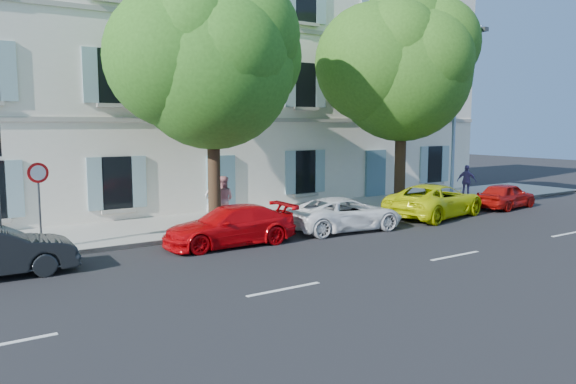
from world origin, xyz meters
TOP-DOWN VIEW (x-y plane):
  - ground at (0.00, 0.00)m, footprint 90.00×90.00m
  - sidewalk at (0.00, 4.45)m, footprint 36.00×4.50m
  - kerb at (0.00, 2.28)m, footprint 36.00×0.16m
  - building at (0.00, 10.20)m, footprint 28.00×7.00m
  - car_red_coupe at (-4.80, 0.96)m, footprint 4.38×1.91m
  - car_white_coupe at (-0.17, 0.85)m, footprint 4.52×2.45m
  - car_yellow_supercar at (4.77, 1.03)m, footprint 5.31×3.24m
  - car_red_hatchback at (9.27, 0.87)m, footprint 3.61×1.83m
  - tree_left at (-4.30, 3.03)m, footprint 5.59×5.59m
  - tree_right at (4.76, 3.08)m, footprint 5.94×5.94m
  - road_sign at (-10.03, 2.85)m, footprint 0.60×0.11m
  - street_lamp at (7.93, 2.69)m, footprint 0.26×1.69m
  - pedestrian_a at (-4.12, 3.59)m, footprint 0.76×0.62m
  - pedestrian_b at (-3.52, 3.93)m, footprint 1.08×1.08m
  - pedestrian_c at (10.07, 3.70)m, footprint 0.75×1.03m

SIDE VIEW (x-z plane):
  - ground at x=0.00m, z-range 0.00..0.00m
  - sidewalk at x=0.00m, z-range 0.00..0.15m
  - kerb at x=0.00m, z-range 0.00..0.16m
  - car_red_hatchback at x=9.27m, z-range 0.00..1.18m
  - car_white_coupe at x=-0.17m, z-range 0.00..1.20m
  - car_red_coupe at x=-4.80m, z-range 0.00..1.25m
  - car_yellow_supercar at x=4.77m, z-range 0.00..1.37m
  - pedestrian_c at x=10.07m, z-range 0.15..1.77m
  - pedestrian_b at x=-3.52m, z-range 0.15..1.92m
  - pedestrian_a at x=-4.12m, z-range 0.15..1.94m
  - road_sign at x=-10.03m, z-range 0.72..3.30m
  - street_lamp at x=7.93m, z-range 0.68..8.62m
  - tree_left at x=-4.30m, z-range 1.39..10.05m
  - building at x=0.00m, z-range 0.00..12.00m
  - tree_right at x=4.76m, z-range 1.44..10.59m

